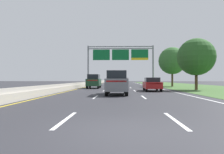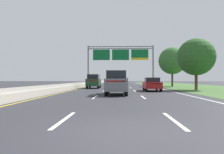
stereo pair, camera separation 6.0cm
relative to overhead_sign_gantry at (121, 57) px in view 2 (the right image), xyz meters
The scene contains 11 objects.
ground_plane 9.28m from the overhead_sign_gantry, 92.57° to the right, with size 220.00×220.00×0.00m, color #2B2B30.
lane_striping 9.61m from the overhead_sign_gantry, 92.41° to the right, with size 11.96×106.00×0.01m.
grass_verge_right 16.50m from the overhead_sign_gantry, 26.05° to the right, with size 14.00×110.00×0.02m, color #3D602D.
median_barrier_concrete 11.37m from the overhead_sign_gantry, 135.97° to the right, with size 0.60×110.00×0.85m.
overhead_sign_gantry is the anchor object (origin of this frame).
pickup_truck_silver 14.95m from the overhead_sign_gantry, 90.21° to the right, with size 2.04×5.42×2.20m.
car_grey_centre_lane_suv 29.09m from the overhead_sign_gantry, 91.07° to the right, with size 1.90×4.70×2.11m.
car_darkgreen_left_lane_suv 16.86m from the overhead_sign_gantry, 105.11° to the right, with size 1.93×4.71×2.11m.
car_red_right_lane_sedan 23.60m from the overhead_sign_gantry, 81.14° to the right, with size 1.95×4.45×1.57m.
roadside_tree_near 22.47m from the overhead_sign_gantry, 64.73° to the right, with size 4.75×4.75×6.61m.
roadside_tree_mid 12.37m from the overhead_sign_gantry, 37.54° to the right, with size 5.13×5.13×7.43m.
Camera 2 is at (0.03, -5.57, 1.38)m, focal length 33.51 mm.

